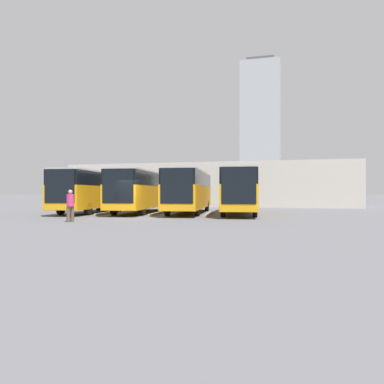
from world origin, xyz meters
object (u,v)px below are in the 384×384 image
bus_0 (239,190)px  bus_2 (142,190)px  bus_1 (189,190)px  bus_3 (94,190)px  pedestrian (70,205)px

bus_0 → bus_2: (8.08, 0.18, 0.00)m
bus_1 → bus_2: size_ratio=1.00×
bus_3 → pedestrian: bearing=104.9°
bus_2 → bus_3: same height
bus_2 → bus_0: bearing=174.1°
bus_1 → pedestrian: 11.21m
bus_0 → pedestrian: bus_0 is taller
bus_2 → pedestrian: bearing=81.8°
bus_0 → bus_1: (4.04, -0.07, 0.00)m
bus_0 → bus_1: 4.04m
bus_0 → pedestrian: size_ratio=6.73×
bus_2 → bus_3: 4.08m
bus_2 → pedestrian: size_ratio=6.73×
bus_1 → pedestrian: bus_1 is taller
bus_0 → bus_2: size_ratio=1.00×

